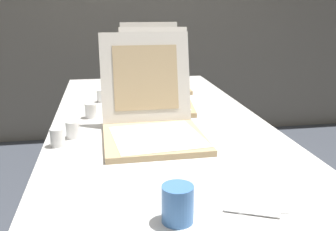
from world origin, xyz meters
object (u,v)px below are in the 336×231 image
object	(u,v)px
cup_white_near_left	(57,137)
napkin_pile	(255,201)
table	(158,128)
pizza_box_back	(154,79)
pizza_box_front	(152,123)
cup_white_far	(102,96)
cup_printed_front	(178,204)
cup_white_mid	(91,111)
pizza_box_middle	(154,95)
cup_white_near_center	(73,130)

from	to	relation	value
cup_white_near_left	napkin_pile	size ratio (longest dim) A/B	0.36
table	pizza_box_back	distance (m)	0.70
pizza_box_front	cup_white_far	bearing A→B (deg)	107.02
cup_white_far	cup_printed_front	xyz separation A→B (m)	(0.17, -1.23, 0.01)
cup_white_far	cup_printed_front	distance (m)	1.24
cup_white_near_left	cup_white_mid	size ratio (longest dim) A/B	1.00
table	pizza_box_back	size ratio (longest dim) A/B	4.50
cup_white_mid	cup_printed_front	size ratio (longest dim) A/B	0.72
cup_white_near_left	cup_printed_front	xyz separation A→B (m)	(0.34, -0.58, 0.01)
cup_white_far	napkin_pile	distance (m)	1.24
pizza_box_middle	cup_white_near_left	size ratio (longest dim) A/B	8.09
cup_white_far	cup_printed_front	world-z (taller)	cup_printed_front
pizza_box_middle	cup_white_near_left	xyz separation A→B (m)	(-0.44, -0.54, -0.02)
table	napkin_pile	world-z (taller)	napkin_pile
pizza_box_back	cup_white_near_left	xyz separation A→B (m)	(-0.50, -0.97, -0.02)
cup_white_far	napkin_pile	bearing A→B (deg)	-71.39
pizza_box_back	napkin_pile	size ratio (longest dim) A/B	2.54
cup_white_near_center	cup_white_far	size ratio (longest dim) A/B	1.00
table	cup_white_far	world-z (taller)	cup_white_far
table	pizza_box_back	world-z (taller)	pizza_box_back
pizza_box_middle	napkin_pile	world-z (taller)	pizza_box_middle
pizza_box_front	pizza_box_back	world-z (taller)	pizza_box_back
cup_printed_front	pizza_box_back	bearing A→B (deg)	84.29
pizza_box_back	cup_white_near_center	world-z (taller)	pizza_box_back
pizza_box_middle	cup_white_near_center	size ratio (longest dim) A/B	8.09
table	pizza_box_middle	bearing A→B (deg)	85.66
cup_white_near_center	cup_white_far	world-z (taller)	same
pizza_box_front	cup_white_mid	size ratio (longest dim) A/B	7.16
pizza_box_front	pizza_box_middle	world-z (taller)	pizza_box_front
pizza_box_front	cup_white_near_left	world-z (taller)	pizza_box_front
pizza_box_back	napkin_pile	bearing A→B (deg)	-88.36
pizza_box_front	cup_white_mid	bearing A→B (deg)	127.19
cup_white_far	cup_printed_front	bearing A→B (deg)	-81.92
table	pizza_box_middle	world-z (taller)	pizza_box_middle
cup_white_mid	cup_printed_front	bearing A→B (deg)	-76.39
pizza_box_middle	cup_white_mid	distance (m)	0.37
cup_white_far	napkin_pile	size ratio (longest dim) A/B	0.36
cup_printed_front	napkin_pile	world-z (taller)	cup_printed_front
pizza_box_front	pizza_box_back	xyz separation A→B (m)	(0.13, 0.93, -0.00)
pizza_box_front	pizza_box_middle	bearing A→B (deg)	80.52
cup_white_near_left	cup_printed_front	size ratio (longest dim) A/B	0.72
table	cup_white_far	size ratio (longest dim) A/B	31.41
cup_white_mid	pizza_box_middle	bearing A→B (deg)	29.01
pizza_box_back	cup_white_far	xyz separation A→B (m)	(-0.33, -0.32, -0.02)
cup_white_near_center	cup_white_near_left	size ratio (longest dim) A/B	1.00
cup_white_mid	napkin_pile	world-z (taller)	cup_white_mid
table	cup_white_near_center	bearing A→B (deg)	-151.34
pizza_box_back	cup_white_near_center	xyz separation A→B (m)	(-0.45, -0.89, -0.02)
cup_white_near_center	cup_white_near_left	world-z (taller)	same
pizza_box_middle	pizza_box_front	bearing A→B (deg)	-92.39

